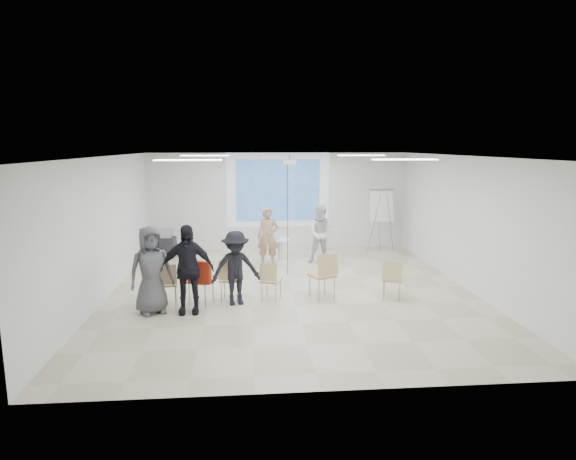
{
  "coord_description": "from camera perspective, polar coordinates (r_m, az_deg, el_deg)",
  "views": [
    {
      "loc": [
        -0.94,
        -10.37,
        3.25
      ],
      "look_at": [
        0.0,
        0.8,
        1.25
      ],
      "focal_mm": 30.0,
      "sensor_mm": 36.0,
      "label": 1
    }
  ],
  "objects": [
    {
      "name": "chair_left_inner",
      "position": [
        10.15,
        -6.92,
        -5.52
      ],
      "size": [
        0.48,
        0.5,
        0.89
      ],
      "rotation": [
        0.0,
        0.0,
        -0.15
      ],
      "color": "tan",
      "rests_on": "floor"
    },
    {
      "name": "fluor_panel_nw",
      "position": [
        12.42,
        -9.82,
        8.67
      ],
      "size": [
        1.2,
        0.3,
        0.02
      ],
      "primitive_type": "cube",
      "color": "white",
      "rests_on": "ceiling"
    },
    {
      "name": "ceiling",
      "position": [
        10.42,
        0.38,
        9.01
      ],
      "size": [
        8.0,
        9.0,
        0.1
      ],
      "primitive_type": "cube",
      "color": "white",
      "rests_on": "wall_back"
    },
    {
      "name": "ceiling_projector",
      "position": [
        11.93,
        0.2,
        7.41
      ],
      "size": [
        0.3,
        0.25,
        3.0
      ],
      "color": "white",
      "rests_on": "ceiling"
    },
    {
      "name": "red_jacket",
      "position": [
        9.84,
        -10.44,
        -4.96
      ],
      "size": [
        0.49,
        0.28,
        0.46
      ],
      "primitive_type": "cube",
      "rotation": [
        0.0,
        0.0,
        -0.38
      ],
      "color": "#AB2B15",
      "rests_on": "chair_left_mid"
    },
    {
      "name": "av_cart",
      "position": [
        14.51,
        -14.27,
        -1.63
      ],
      "size": [
        0.58,
        0.48,
        0.82
      ],
      "rotation": [
        0.0,
        0.0,
        -0.08
      ],
      "color": "black",
      "rests_on": "floor"
    },
    {
      "name": "chair_far_left",
      "position": [
        10.07,
        -14.2,
        -5.88
      ],
      "size": [
        0.46,
        0.49,
        0.89
      ],
      "rotation": [
        0.0,
        0.0,
        0.11
      ],
      "color": "tan",
      "rests_on": "floor"
    },
    {
      "name": "player_left",
      "position": [
        12.96,
        -2.39,
        -0.34
      ],
      "size": [
        0.67,
        0.47,
        1.81
      ],
      "primitive_type": "imported",
      "rotation": [
        0.0,
        0.0,
        -0.04
      ],
      "color": "tan",
      "rests_on": "floor"
    },
    {
      "name": "audience_outer",
      "position": [
        9.64,
        -15.95,
        -4.01
      ],
      "size": [
        1.12,
        0.97,
        1.92
      ],
      "primitive_type": "imported",
      "rotation": [
        0.0,
        0.0,
        0.46
      ],
      "color": "#525357",
      "rests_on": "floor"
    },
    {
      "name": "chair_left_mid",
      "position": [
        10.02,
        -10.51,
        -5.6
      ],
      "size": [
        0.59,
        0.61,
        0.95
      ],
      "rotation": [
        0.0,
        0.0,
        -0.38
      ],
      "color": "tan",
      "rests_on": "floor"
    },
    {
      "name": "laptop",
      "position": [
        10.26,
        -6.83,
        -5.64
      ],
      "size": [
        0.36,
        0.28,
        0.03
      ],
      "primitive_type": "imported",
      "rotation": [
        0.0,
        0.0,
        2.99
      ],
      "color": "black",
      "rests_on": "chair_left_inner"
    },
    {
      "name": "fluor_panel_se",
      "position": [
        9.35,
        13.66,
        8.12
      ],
      "size": [
        1.2,
        0.3,
        0.02
      ],
      "primitive_type": "cube",
      "color": "white",
      "rests_on": "ceiling"
    },
    {
      "name": "player_right",
      "position": [
        13.26,
        4.04,
        -0.1
      ],
      "size": [
        0.95,
        0.8,
        1.81
      ],
      "primitive_type": "imported",
      "rotation": [
        0.0,
        0.0,
        -0.13
      ],
      "color": "white",
      "rests_on": "floor"
    },
    {
      "name": "audience_mid",
      "position": [
        9.86,
        -6.22,
        -3.93
      ],
      "size": [
        1.22,
        0.83,
        1.74
      ],
      "primitive_type": "imported",
      "rotation": [
        0.0,
        0.0,
        0.2
      ],
      "color": "black",
      "rests_on": "floor"
    },
    {
      "name": "fluor_panel_ne",
      "position": [
        12.72,
        8.65,
        8.74
      ],
      "size": [
        1.2,
        0.3,
        0.02
      ],
      "primitive_type": "cube",
      "color": "white",
      "rests_on": "ceiling"
    },
    {
      "name": "controller_right",
      "position": [
        13.43,
        3.14,
        1.41
      ],
      "size": [
        0.05,
        0.11,
        0.04
      ],
      "primitive_type": "cube",
      "rotation": [
        0.0,
        0.0,
        -0.13
      ],
      "color": "white",
      "rests_on": "player_right"
    },
    {
      "name": "chair_center",
      "position": [
        10.14,
        -2.16,
        -5.72
      ],
      "size": [
        0.51,
        0.53,
        0.82
      ],
      "rotation": [
        0.0,
        0.0,
        -0.4
      ],
      "color": "tan",
      "rests_on": "floor"
    },
    {
      "name": "wall_back",
      "position": [
        15.06,
        -1.2,
        3.43
      ],
      "size": [
        8.0,
        0.1,
        3.0
      ],
      "primitive_type": "cube",
      "color": "silver",
      "rests_on": "floor"
    },
    {
      "name": "fluor_panel_sw",
      "position": [
        8.94,
        -11.73,
        8.11
      ],
      "size": [
        1.2,
        0.3,
        0.02
      ],
      "primitive_type": "cube",
      "color": "white",
      "rests_on": "ceiling"
    },
    {
      "name": "projection_halo",
      "position": [
        14.96,
        -1.19,
        4.74
      ],
      "size": [
        3.2,
        0.01,
        2.3
      ],
      "primitive_type": "cube",
      "color": "silver",
      "rests_on": "wall_back"
    },
    {
      "name": "projection_image",
      "position": [
        14.94,
        -1.19,
        4.73
      ],
      "size": [
        2.6,
        0.01,
        1.9
      ],
      "primitive_type": "cube",
      "color": "#3365AF",
      "rests_on": "wall_back"
    },
    {
      "name": "pedestal_table",
      "position": [
        13.34,
        -0.96,
        -2.3
      ],
      "size": [
        0.63,
        0.63,
        0.69
      ],
      "rotation": [
        0.0,
        0.0,
        -0.13
      ],
      "color": "white",
      "rests_on": "floor"
    },
    {
      "name": "wall_left",
      "position": [
        10.97,
        -21.21,
        0.24
      ],
      "size": [
        0.1,
        9.0,
        3.0
      ],
      "primitive_type": "cube",
      "color": "silver",
      "rests_on": "floor"
    },
    {
      "name": "wall_right",
      "position": [
        11.65,
        20.63,
        0.82
      ],
      "size": [
        0.1,
        9.0,
        3.0
      ],
      "primitive_type": "cube",
      "color": "silver",
      "rests_on": "floor"
    },
    {
      "name": "chair_right_far",
      "position": [
        10.38,
        12.25,
        -5.41
      ],
      "size": [
        0.52,
        0.54,
        0.87
      ],
      "rotation": [
        0.0,
        0.0,
        -0.33
      ],
      "color": "tan",
      "rests_on": "floor"
    },
    {
      "name": "flipchart_easel",
      "position": [
        14.76,
        11.02,
        2.85
      ],
      "size": [
        0.84,
        0.63,
        1.94
      ],
      "rotation": [
        0.0,
        0.0,
        0.01
      ],
      "color": "#909398",
      "rests_on": "floor"
    },
    {
      "name": "controller_left",
      "position": [
        13.16,
        -1.67,
        1.1
      ],
      "size": [
        0.04,
        0.11,
        0.04
      ],
      "primitive_type": "cube",
      "rotation": [
        0.0,
        0.0,
        -0.04
      ],
      "color": "white",
      "rests_on": "player_left"
    },
    {
      "name": "floor",
      "position": [
        10.93,
        0.36,
        -7.46
      ],
      "size": [
        8.0,
        9.0,
        0.1
      ],
      "primitive_type": "cube",
      "color": "beige",
      "rests_on": "ground"
    },
    {
      "name": "chair_right_inner",
      "position": [
        10.21,
        4.32,
        -4.99
      ],
      "size": [
        0.63,
        0.65,
        1.0
      ],
      "rotation": [
        0.0,
        0.0,
        0.4
      ],
      "color": "tan",
      "rests_on": "floor"
    },
    {
      "name": "audience_left",
      "position": [
        9.48,
        -11.9,
        -3.81
      ],
      "size": [
        1.17,
        0.71,
        2.01
      ],
      "primitive_type": "imported",
      "rotation": [
        0.0,
        0.0,
        -0.0
      ],
      "color": "black",
      "rests_on": "floor"
    }
  ]
}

